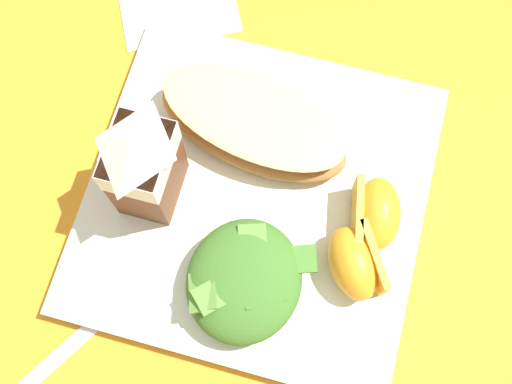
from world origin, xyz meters
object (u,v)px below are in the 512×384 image
at_px(orange_wedge_front, 355,263).
at_px(cheesy_pizza_bread, 253,123).
at_px(green_salad_pile, 244,280).
at_px(white_plate, 256,198).
at_px(milk_carton, 143,164).
at_px(orange_wedge_middle, 376,213).
at_px(metal_fork, 45,369).

bearing_deg(orange_wedge_front, cheesy_pizza_bread, 48.88).
xyz_separation_m(cheesy_pizza_bread, green_salad_pile, (-0.13, -0.03, 0.00)).
bearing_deg(green_salad_pile, white_plate, 8.19).
height_order(milk_carton, orange_wedge_front, milk_carton).
height_order(white_plate, cheesy_pizza_bread, cheesy_pizza_bread).
height_order(white_plate, orange_wedge_front, orange_wedge_front).
relative_size(milk_carton, orange_wedge_middle, 1.68).
distance_m(white_plate, orange_wedge_front, 0.10).
bearing_deg(orange_wedge_front, milk_carton, 82.61).
relative_size(orange_wedge_front, metal_fork, 0.41).
distance_m(cheesy_pizza_bread, metal_fork, 0.26).
xyz_separation_m(white_plate, milk_carton, (-0.02, 0.08, 0.07)).
bearing_deg(milk_carton, metal_fork, 165.96).
height_order(green_salad_pile, metal_fork, green_salad_pile).
bearing_deg(white_plate, orange_wedge_front, -113.28).
bearing_deg(cheesy_pizza_bread, orange_wedge_front, -131.12).
xyz_separation_m(green_salad_pile, orange_wedge_middle, (0.08, -0.09, -0.00)).
bearing_deg(orange_wedge_front, metal_fork, 123.01).
distance_m(milk_carton, orange_wedge_middle, 0.19).
xyz_separation_m(milk_carton, metal_fork, (-0.16, 0.04, -0.07)).
distance_m(orange_wedge_middle, metal_fork, 0.29).
relative_size(white_plate, milk_carton, 2.55).
relative_size(milk_carton, metal_fork, 0.65).
relative_size(white_plate, cheesy_pizza_bread, 1.54).
bearing_deg(metal_fork, orange_wedge_middle, -50.47).
xyz_separation_m(cheesy_pizza_bread, milk_carton, (-0.07, 0.07, 0.04)).
distance_m(cheesy_pizza_bread, green_salad_pile, 0.13).
bearing_deg(metal_fork, green_salad_pile, -52.54).
distance_m(white_plate, orange_wedge_middle, 0.10).
height_order(milk_carton, metal_fork, milk_carton).
distance_m(orange_wedge_front, orange_wedge_middle, 0.04).
bearing_deg(orange_wedge_middle, metal_fork, 129.53).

